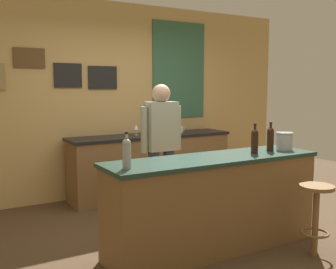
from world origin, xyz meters
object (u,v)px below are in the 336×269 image
Objects in this scene: wine_bottle_a at (127,152)px; wine_bottle_c at (270,138)px; ice_bucket at (285,140)px; wine_glass_b at (158,126)px; coffee_mug at (181,129)px; wine_bottle_b at (255,140)px; bartender at (161,144)px; bar_stool at (316,208)px; wine_glass_c at (170,126)px; wine_glass_a at (136,127)px.

wine_bottle_a and wine_bottle_c have the same top height.
wine_bottle_c is 1.63× the size of ice_bucket.
wine_bottle_a is at bearing -177.46° from wine_bottle_c.
wine_bottle_c reaches higher than wine_glass_b.
wine_glass_b is at bearing 175.68° from coffee_mug.
wine_bottle_b is 2.14m from coffee_mug.
bar_stool is (0.79, -1.54, -0.48)m from bartender.
coffee_mug is at bearing 85.01° from wine_bottle_c.
bartender is 12.96× the size of coffee_mug.
wine_bottle_b reaches higher than bar_stool.
bar_stool is 4.39× the size of wine_glass_c.
wine_glass_b is (1.48, 2.16, -0.05)m from wine_bottle_a.
wine_glass_a and wine_glass_b have the same top height.
wine_glass_a is at bearing 97.67° from wine_bottle_b.
bar_stool is at bearing -85.42° from wine_glass_b.
wine_bottle_b is 2.17m from wine_glass_a.
wine_glass_c is 0.23m from coffee_mug.
wine_bottle_a is at bearing -177.94° from ice_bucket.
wine_bottle_a is at bearing -128.31° from wine_glass_c.
wine_glass_b is 1.00× the size of wine_glass_c.
wine_bottle_a is at bearing 162.70° from bar_stool.
coffee_mug is (0.43, 2.10, -0.11)m from wine_bottle_b.
wine_bottle_a is 2.65m from wine_glass_c.
bartender reaches higher than wine_bottle_b.
wine_bottle_b is at bearing -101.63° from coffee_mug.
wine_glass_b is at bearing 88.65° from wine_bottle_b.
wine_bottle_a is 2.62m from wine_glass_b.
ice_bucket is 2.03m from wine_glass_c.
wine_bottle_c is 0.21m from ice_bucket.
bar_stool is at bearing -64.77° from wine_bottle_b.
wine_glass_c is at bearing -25.32° from wine_glass_b.
wine_glass_b is at bearing 94.58° from bar_stool.
wine_glass_c is (0.22, 2.04, -0.05)m from wine_bottle_b.
bartender is 1.30m from wine_glass_c.
wine_bottle_c reaches higher than coffee_mug.
bartender is 1.36m from wine_bottle_a.
bartender reaches higher than coffee_mug.
bartender reaches higher than wine_bottle_a.
wine_glass_c is (1.64, 2.08, -0.05)m from wine_bottle_a.
wine_glass_a is at bearing 109.31° from ice_bucket.
bartender is at bearing -125.10° from wine_glass_c.
bartender is 5.29× the size of wine_bottle_b.
wine_bottle_a reaches higher than wine_glass_c.
ice_bucket is (0.45, 0.03, -0.04)m from wine_bottle_b.
wine_glass_c is at bearing 51.69° from wine_bottle_a.
bartender is 1.47m from coffee_mug.
bartender is at bearing 117.23° from bar_stool.
wine_bottle_a is at bearing -131.05° from coffee_mug.
wine_bottle_c is at bearing 2.54° from wine_bottle_a.
wine_glass_c is at bearing 83.89° from wine_bottle_b.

